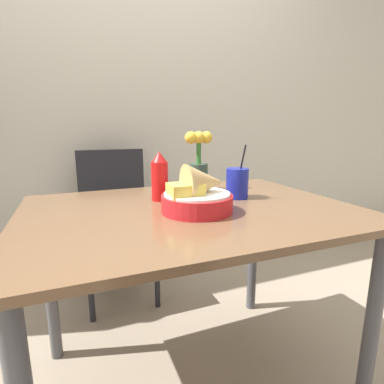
{
  "coord_description": "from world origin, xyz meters",
  "views": [
    {
      "loc": [
        -0.38,
        -0.96,
        1.02
      ],
      "look_at": [
        -0.0,
        -0.02,
        0.8
      ],
      "focal_mm": 28.0,
      "sensor_mm": 36.0,
      "label": 1
    }
  ],
  "objects_px": {
    "drink_cup": "(237,184)",
    "flower_vase": "(199,162)",
    "ketchup_bottle": "(160,177)",
    "food_basket": "(198,195)",
    "chair_far_window": "(115,211)"
  },
  "relations": [
    {
      "from": "food_basket",
      "to": "flower_vase",
      "type": "distance_m",
      "value": 0.37
    },
    {
      "from": "food_basket",
      "to": "drink_cup",
      "type": "xyz_separation_m",
      "value": [
        0.22,
        0.13,
        -0.0
      ]
    },
    {
      "from": "drink_cup",
      "to": "flower_vase",
      "type": "distance_m",
      "value": 0.23
    },
    {
      "from": "food_basket",
      "to": "flower_vase",
      "type": "bearing_deg",
      "value": 66.97
    },
    {
      "from": "ketchup_bottle",
      "to": "flower_vase",
      "type": "distance_m",
      "value": 0.26
    },
    {
      "from": "ketchup_bottle",
      "to": "drink_cup",
      "type": "relative_size",
      "value": 0.88
    },
    {
      "from": "chair_far_window",
      "to": "ketchup_bottle",
      "type": "distance_m",
      "value": 0.77
    },
    {
      "from": "chair_far_window",
      "to": "food_basket",
      "type": "xyz_separation_m",
      "value": [
        0.17,
        -0.9,
        0.28
      ]
    },
    {
      "from": "ketchup_bottle",
      "to": "flower_vase",
      "type": "xyz_separation_m",
      "value": [
        0.22,
        0.13,
        0.03
      ]
    },
    {
      "from": "chair_far_window",
      "to": "ketchup_bottle",
      "type": "bearing_deg",
      "value": -82.34
    },
    {
      "from": "ketchup_bottle",
      "to": "drink_cup",
      "type": "height_order",
      "value": "drink_cup"
    },
    {
      "from": "food_basket",
      "to": "flower_vase",
      "type": "relative_size",
      "value": 0.92
    },
    {
      "from": "chair_far_window",
      "to": "food_basket",
      "type": "relative_size",
      "value": 3.68
    },
    {
      "from": "chair_far_window",
      "to": "flower_vase",
      "type": "bearing_deg",
      "value": -61.02
    },
    {
      "from": "food_basket",
      "to": "drink_cup",
      "type": "height_order",
      "value": "drink_cup"
    }
  ]
}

